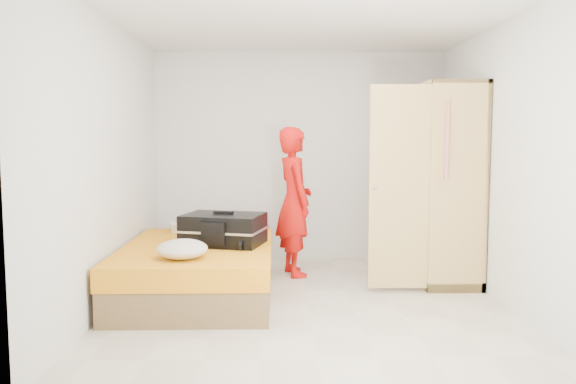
{
  "coord_description": "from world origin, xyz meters",
  "views": [
    {
      "loc": [
        -0.29,
        -5.1,
        1.53
      ],
      "look_at": [
        -0.17,
        0.44,
        1.0
      ],
      "focal_mm": 35.0,
      "sensor_mm": 36.0,
      "label": 1
    }
  ],
  "objects_px": {
    "wardrobe": "(438,188)",
    "bed": "(198,270)",
    "person": "(294,201)",
    "round_cushion": "(182,249)",
    "suitcase": "(223,229)"
  },
  "relations": [
    {
      "from": "wardrobe",
      "to": "bed",
      "type": "bearing_deg",
      "value": -167.01
    },
    {
      "from": "bed",
      "to": "person",
      "type": "bearing_deg",
      "value": 41.08
    },
    {
      "from": "round_cushion",
      "to": "bed",
      "type": "bearing_deg",
      "value": 85.62
    },
    {
      "from": "bed",
      "to": "suitcase",
      "type": "height_order",
      "value": "suitcase"
    },
    {
      "from": "wardrobe",
      "to": "round_cushion",
      "type": "relative_size",
      "value": 4.81
    },
    {
      "from": "suitcase",
      "to": "person",
      "type": "bearing_deg",
      "value": 63.35
    },
    {
      "from": "bed",
      "to": "round_cushion",
      "type": "height_order",
      "value": "round_cushion"
    },
    {
      "from": "bed",
      "to": "suitcase",
      "type": "xyz_separation_m",
      "value": [
        0.25,
        0.03,
        0.4
      ]
    },
    {
      "from": "bed",
      "to": "suitcase",
      "type": "relative_size",
      "value": 2.3
    },
    {
      "from": "bed",
      "to": "wardrobe",
      "type": "height_order",
      "value": "wardrobe"
    },
    {
      "from": "wardrobe",
      "to": "suitcase",
      "type": "relative_size",
      "value": 2.39
    },
    {
      "from": "bed",
      "to": "round_cushion",
      "type": "distance_m",
      "value": 0.7
    },
    {
      "from": "bed",
      "to": "wardrobe",
      "type": "distance_m",
      "value": 2.67
    },
    {
      "from": "person",
      "to": "suitcase",
      "type": "relative_size",
      "value": 1.88
    },
    {
      "from": "person",
      "to": "round_cushion",
      "type": "xyz_separation_m",
      "value": [
        -1.01,
        -1.46,
        -0.25
      ]
    }
  ]
}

